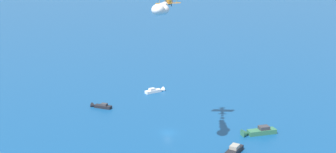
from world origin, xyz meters
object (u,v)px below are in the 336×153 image
Objects in this scene: motorboat_offshore at (100,106)px; biplane_lead at (168,2)px; motorboat_near_centre at (156,91)px; motorboat_far_stbd at (257,132)px; motorboat_far_port at (232,153)px.

biplane_lead reaches higher than motorboat_offshore.
motorboat_far_stbd reaches higher than motorboat_near_centre.
motorboat_near_centre is 53.97m from motorboat_far_stbd.
motorboat_near_centre is 57.36m from biplane_lead.
motorboat_near_centre is 26.77m from motorboat_offshore.
motorboat_offshore is at bearing -164.97° from motorboat_far_stbd.
motorboat_far_port is (55.11, -29.65, 0.15)m from motorboat_near_centre.
motorboat_far_port is at bearing -28.28° from motorboat_near_centre.
motorboat_offshore is (-2.06, -26.69, -0.03)m from motorboat_near_centre.
motorboat_far_port is 1.53× the size of biplane_lead.
motorboat_near_centre is at bearing 151.72° from motorboat_far_port.
motorboat_offshore is at bearing 177.21° from biplane_lead.
motorboat_far_port is 0.98× the size of motorboat_far_stbd.
biplane_lead reaches higher than motorboat_far_stbd.
motorboat_near_centre is 62.58m from motorboat_far_port.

